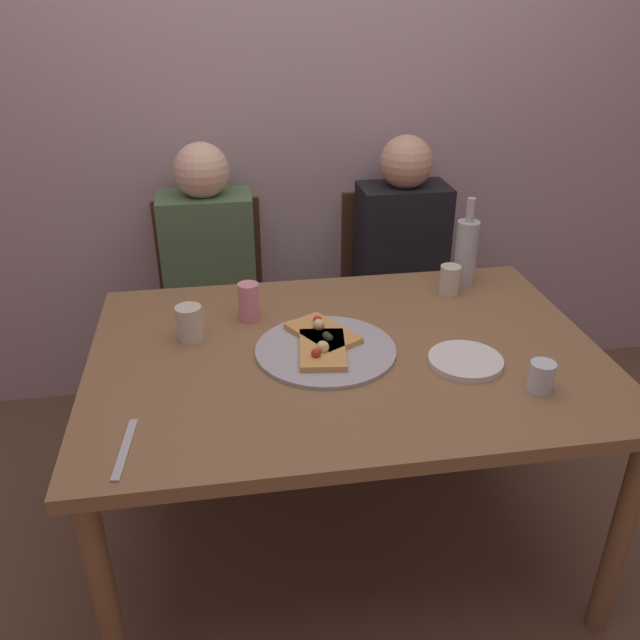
{
  "coord_description": "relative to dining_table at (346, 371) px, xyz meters",
  "views": [
    {
      "loc": [
        -0.34,
        -1.62,
        1.71
      ],
      "look_at": [
        -0.06,
        0.1,
        0.79
      ],
      "focal_mm": 36.72,
      "sensor_mm": 36.0,
      "label": 1
    }
  ],
  "objects": [
    {
      "name": "guest_in_sweater",
      "position": [
        -0.39,
        0.77,
        -0.03
      ],
      "size": [
        0.36,
        0.56,
        1.17
      ],
      "rotation": [
        0.0,
        0.0,
        3.14
      ],
      "color": "#4C6B47",
      "rests_on": "ground_plane"
    },
    {
      "name": "pizza_slice_extra",
      "position": [
        -0.07,
        -0.02,
        0.1
      ],
      "size": [
        0.16,
        0.23,
        0.05
      ],
      "color": "tan",
      "rests_on": "pizza_tray"
    },
    {
      "name": "guest_in_beanie",
      "position": [
        0.4,
        0.77,
        -0.03
      ],
      "size": [
        0.36,
        0.56,
        1.17
      ],
      "rotation": [
        0.0,
        0.0,
        3.14
      ],
      "color": "black",
      "rests_on": "ground_plane"
    },
    {
      "name": "chair_left",
      "position": [
        -0.39,
        0.92,
        -0.16
      ],
      "size": [
        0.44,
        0.44,
        0.9
      ],
      "rotation": [
        0.0,
        0.0,
        3.14
      ],
      "color": "#472D1E",
      "rests_on": "ground_plane"
    },
    {
      "name": "wine_glass",
      "position": [
        0.46,
        -0.28,
        0.11
      ],
      "size": [
        0.07,
        0.07,
        0.08
      ],
      "primitive_type": "cylinder",
      "color": "silver",
      "rests_on": "dining_table"
    },
    {
      "name": "ground_plane",
      "position": [
        0.0,
        0.0,
        -0.67
      ],
      "size": [
        8.0,
        8.0,
        0.0
      ],
      "primitive_type": "plane",
      "color": "brown"
    },
    {
      "name": "back_wall",
      "position": [
        0.0,
        1.09,
        0.63
      ],
      "size": [
        6.0,
        0.1,
        2.6
      ],
      "primitive_type": "cube",
      "color": "#B29EA3",
      "rests_on": "ground_plane"
    },
    {
      "name": "pizza_tray",
      "position": [
        -0.06,
        0.0,
        0.08
      ],
      "size": [
        0.41,
        0.41,
        0.01
      ],
      "primitive_type": "cylinder",
      "color": "#ADADB2",
      "rests_on": "dining_table"
    },
    {
      "name": "table_knife",
      "position": [
        -0.59,
        -0.37,
        0.08
      ],
      "size": [
        0.04,
        0.22,
        0.01
      ],
      "primitive_type": "cube",
      "rotation": [
        0.0,
        0.0,
        4.62
      ],
      "color": "#B7B7BC",
      "rests_on": "dining_table"
    },
    {
      "name": "soda_can",
      "position": [
        -0.27,
        0.24,
        0.13
      ],
      "size": [
        0.07,
        0.07,
        0.12
      ],
      "primitive_type": "cylinder",
      "color": "pink",
      "rests_on": "dining_table"
    },
    {
      "name": "chair_right",
      "position": [
        0.4,
        0.92,
        -0.16
      ],
      "size": [
        0.44,
        0.44,
        0.9
      ],
      "rotation": [
        0.0,
        0.0,
        3.14
      ],
      "color": "#472D1E",
      "rests_on": "ground_plane"
    },
    {
      "name": "tumbler_near",
      "position": [
        -0.45,
        0.14,
        0.13
      ],
      "size": [
        0.08,
        0.08,
        0.11
      ],
      "primitive_type": "cylinder",
      "color": "beige",
      "rests_on": "dining_table"
    },
    {
      "name": "dining_table",
      "position": [
        0.0,
        0.0,
        0.0
      ],
      "size": [
        1.48,
        1.03,
        0.74
      ],
      "color": "olive",
      "rests_on": "ground_plane"
    },
    {
      "name": "plate_stack",
      "position": [
        0.32,
        -0.13,
        0.08
      ],
      "size": [
        0.21,
        0.21,
        0.02
      ],
      "primitive_type": "cylinder",
      "color": "white",
      "rests_on": "dining_table"
    },
    {
      "name": "tumbler_far",
      "position": [
        0.42,
        0.33,
        0.12
      ],
      "size": [
        0.07,
        0.07,
        0.1
      ],
      "primitive_type": "cylinder",
      "color": "beige",
      "rests_on": "dining_table"
    },
    {
      "name": "wine_bottle",
      "position": [
        0.5,
        0.41,
        0.19
      ],
      "size": [
        0.08,
        0.08,
        0.31
      ],
      "color": "#B2BCC1",
      "rests_on": "dining_table"
    },
    {
      "name": "pizza_slice_last",
      "position": [
        -0.06,
        0.08,
        0.1
      ],
      "size": [
        0.22,
        0.26,
        0.05
      ],
      "color": "tan",
      "rests_on": "pizza_tray"
    }
  ]
}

